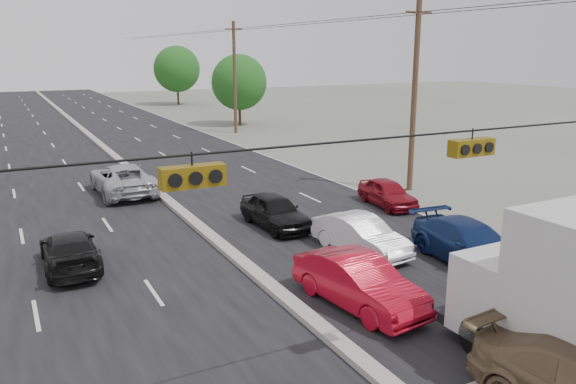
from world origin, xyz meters
The scene contains 14 objects.
road_surface centered at (0.00, 30.00, 0.00)m, with size 20.00×160.00×0.02m, color black.
center_median centered at (0.00, 30.00, 0.10)m, with size 0.50×160.00×0.20m, color gray.
utility_pole_right_b centered at (12.50, 15.00, 5.11)m, with size 1.60×0.30×10.00m.
utility_pole_right_c centered at (12.50, 40.00, 5.11)m, with size 1.60×0.30×10.00m.
traffic_signals centered at (1.40, 0.00, 5.49)m, with size 25.00×0.30×0.54m.
tree_right_mid centered at (15.00, 45.00, 4.34)m, with size 5.60×5.60×7.14m.
tree_right_far centered at (16.00, 70.00, 4.96)m, with size 6.40×6.40×8.16m.
red_sedan centered at (1.77, 4.24, 0.76)m, with size 1.61×4.60×1.52m, color #B00A1E.
queue_car_a centered at (2.98, 12.33, 0.72)m, with size 1.70×4.22×1.44m, color black.
queue_car_b centered at (4.40, 7.97, 0.70)m, with size 1.48×4.25×1.40m, color white.
queue_car_d centered at (7.22, 5.29, 0.75)m, with size 2.09×5.14×1.49m, color navy.
queue_car_e centered at (9.36, 12.86, 0.66)m, with size 1.55×3.86×1.31m, color maroon.
oncoming_near centered at (-5.43, 11.40, 0.65)m, with size 1.81×4.45×1.29m, color black.
oncoming_far centered at (-1.62, 21.27, 0.81)m, with size 2.69×5.83×1.62m, color #AFB1B7.
Camera 1 is at (-7.17, -8.44, 7.39)m, focal length 35.00 mm.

